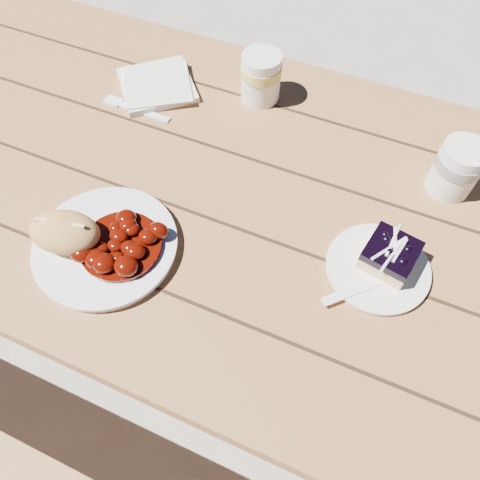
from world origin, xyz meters
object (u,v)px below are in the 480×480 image
at_px(bread_roll, 65,232).
at_px(main_plate, 106,246).
at_px(blueberry_cake, 390,255).
at_px(picnic_table, 237,236).
at_px(dessert_plate, 377,268).
at_px(second_cup, 261,77).
at_px(coffee_cup, 457,169).

bearing_deg(bread_roll, main_plate, 19.98).
xyz_separation_m(bread_roll, blueberry_cake, (0.50, 0.18, -0.01)).
relative_size(main_plate, bread_roll, 2.01).
relative_size(picnic_table, bread_roll, 16.86).
height_order(dessert_plate, second_cup, second_cup).
height_order(bread_roll, blueberry_cake, bread_roll).
bearing_deg(second_cup, dessert_plate, -43.00).
distance_m(main_plate, second_cup, 0.47).
xyz_separation_m(main_plate, blueberry_cake, (0.44, 0.16, 0.02)).
bearing_deg(dessert_plate, blueberry_cake, 56.31).
height_order(picnic_table, blueberry_cake, blueberry_cake).
height_order(blueberry_cake, coffee_cup, coffee_cup).
bearing_deg(second_cup, picnic_table, -77.76).
distance_m(main_plate, dessert_plate, 0.46).
height_order(picnic_table, bread_roll, bread_roll).
xyz_separation_m(bread_roll, second_cup, (0.15, 0.48, 0.00)).
bearing_deg(bread_roll, dessert_plate, 18.58).
bearing_deg(dessert_plate, picnic_table, 167.48).
relative_size(bread_roll, blueberry_cake, 1.30).
relative_size(coffee_cup, second_cup, 1.00).
bearing_deg(bread_roll, coffee_cup, 34.67).
bearing_deg(blueberry_cake, bread_roll, -149.82).
xyz_separation_m(picnic_table, main_plate, (-0.15, -0.21, 0.17)).
distance_m(coffee_cup, second_cup, 0.42).
xyz_separation_m(dessert_plate, coffee_cup, (0.07, 0.23, 0.05)).
height_order(main_plate, coffee_cup, coffee_cup).
bearing_deg(second_cup, coffee_cup, -12.37).
xyz_separation_m(picnic_table, dessert_plate, (0.28, -0.06, 0.17)).
bearing_deg(dessert_plate, bread_roll, -161.42).
bearing_deg(bread_roll, picnic_table, 47.93).
height_order(bread_roll, coffee_cup, coffee_cup).
relative_size(main_plate, second_cup, 2.35).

